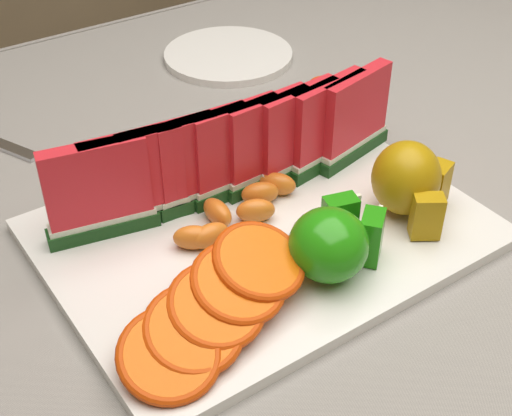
% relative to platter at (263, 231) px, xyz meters
% --- Properties ---
extents(table, '(1.40, 0.90, 0.75)m').
position_rel_platter_xyz_m(table, '(0.07, 0.05, -0.11)').
color(table, '#4A291B').
rests_on(table, ground).
extents(tablecloth, '(1.53, 1.03, 0.20)m').
position_rel_platter_xyz_m(tablecloth, '(0.07, 0.05, -0.05)').
color(tablecloth, gray).
rests_on(tablecloth, table).
extents(platter, '(0.40, 0.30, 0.01)m').
position_rel_platter_xyz_m(platter, '(0.00, 0.00, 0.00)').
color(platter, silver).
rests_on(platter, tablecloth).
extents(apple_cluster, '(0.11, 0.09, 0.06)m').
position_rel_platter_xyz_m(apple_cluster, '(0.01, -0.08, 0.04)').
color(apple_cluster, '#1A7A0F').
rests_on(apple_cluster, platter).
extents(pear_cluster, '(0.09, 0.10, 0.07)m').
position_rel_platter_xyz_m(pear_cluster, '(0.13, -0.06, 0.04)').
color(pear_cluster, olive).
rests_on(pear_cluster, platter).
extents(side_plate, '(0.24, 0.24, 0.01)m').
position_rel_platter_xyz_m(side_plate, '(0.19, 0.35, -0.00)').
color(side_plate, silver).
rests_on(side_plate, tablecloth).
extents(watermelon_row, '(0.39, 0.07, 0.10)m').
position_rel_platter_xyz_m(watermelon_row, '(0.01, 0.06, 0.05)').
color(watermelon_row, '#0B3308').
rests_on(watermelon_row, platter).
extents(orange_fan_front, '(0.20, 0.13, 0.05)m').
position_rel_platter_xyz_m(orange_fan_front, '(-0.11, -0.09, 0.03)').
color(orange_fan_front, red).
rests_on(orange_fan_front, platter).
extents(orange_fan_back, '(0.38, 0.10, 0.05)m').
position_rel_platter_xyz_m(orange_fan_back, '(0.04, 0.12, 0.03)').
color(orange_fan_back, red).
rests_on(orange_fan_back, platter).
extents(tangerine_segments, '(0.15, 0.06, 0.02)m').
position_rel_platter_xyz_m(tangerine_segments, '(-0.02, 0.02, 0.02)').
color(tangerine_segments, '#E7430A').
rests_on(tangerine_segments, platter).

